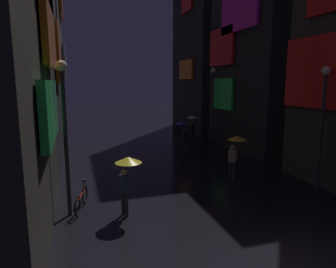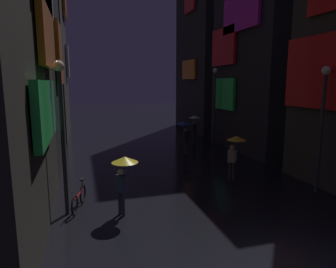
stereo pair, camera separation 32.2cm
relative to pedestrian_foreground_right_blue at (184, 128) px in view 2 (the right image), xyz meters
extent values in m
cube|color=#26E54C|center=(-7.28, -8.73, 2.11)|extent=(0.20, 4.01, 1.72)
cube|color=orange|center=(-7.28, -6.88, 4.70)|extent=(0.20, 3.65, 2.63)
cube|color=orange|center=(-7.28, -0.71, 4.39)|extent=(0.20, 2.78, 3.12)
cube|color=white|center=(-7.28, 10.84, 4.76)|extent=(0.20, 2.11, 2.81)
cube|color=orange|center=(-7.28, 11.14, 9.83)|extent=(0.20, 4.02, 2.57)
cube|color=red|center=(3.42, -7.60, 3.34)|extent=(0.20, 4.32, 3.07)
cube|color=#232328|center=(5.57, -0.03, 5.54)|extent=(4.00, 7.47, 14.41)
cube|color=#26E54C|center=(3.42, 1.29, 2.11)|extent=(0.20, 2.93, 2.17)
cube|color=red|center=(3.42, 1.63, 5.35)|extent=(0.20, 3.34, 2.54)
cube|color=#F226D8|center=(3.42, -0.55, 7.19)|extent=(0.20, 4.21, 2.25)
cube|color=#232328|center=(5.57, 9.11, 9.95)|extent=(4.00, 7.75, 23.23)
cube|color=orange|center=(3.42, 8.58, 4.06)|extent=(0.20, 3.21, 1.73)
cube|color=red|center=(3.42, 8.53, 9.96)|extent=(0.20, 2.44, 1.68)
cylinder|color=#38332D|center=(0.07, -0.20, -1.24)|extent=(0.12, 0.12, 0.85)
cylinder|color=#38332D|center=(0.04, -0.02, -1.24)|extent=(0.12, 0.12, 0.85)
cube|color=black|center=(0.06, -0.11, -0.52)|extent=(0.28, 0.37, 0.60)
sphere|color=#9E7051|center=(0.06, -0.11, -0.11)|extent=(0.22, 0.22, 0.22)
cylinder|color=black|center=(-0.03, 0.05, -0.47)|extent=(0.09, 0.09, 0.50)
cylinder|color=slate|center=(-0.03, 0.05, -0.13)|extent=(0.02, 0.02, 0.77)
cone|color=#263FB2|center=(-0.03, 0.05, 0.35)|extent=(0.90, 0.90, 0.20)
cylinder|color=#38332D|center=(0.36, -5.58, -1.24)|extent=(0.12, 0.12, 0.85)
cylinder|color=#38332D|center=(0.49, -5.71, -1.24)|extent=(0.12, 0.12, 0.85)
cube|color=gray|center=(0.43, -5.64, -0.52)|extent=(0.40, 0.40, 0.60)
sphere|color=tan|center=(0.43, -5.64, -0.11)|extent=(0.22, 0.22, 0.22)
cylinder|color=gray|center=(0.59, -5.74, -0.47)|extent=(0.09, 0.09, 0.50)
cylinder|color=slate|center=(0.59, -5.74, -0.13)|extent=(0.02, 0.02, 0.77)
cone|color=yellow|center=(0.59, -5.74, 0.35)|extent=(0.90, 0.90, 0.20)
cylinder|color=#2D2D38|center=(-5.14, -8.01, -1.24)|extent=(0.12, 0.12, 0.85)
cylinder|color=#2D2D38|center=(-5.05, -8.16, -1.24)|extent=(0.12, 0.12, 0.85)
cube|color=#333859|center=(-5.10, -8.08, -0.52)|extent=(0.36, 0.40, 0.60)
sphere|color=beige|center=(-5.10, -8.08, -0.11)|extent=(0.22, 0.22, 0.22)
cylinder|color=#333859|center=(-4.96, -8.21, -0.47)|extent=(0.09, 0.09, 0.50)
cylinder|color=slate|center=(-4.96, -8.21, -0.13)|extent=(0.02, 0.02, 0.77)
cone|color=yellow|center=(-4.96, -8.21, 0.35)|extent=(0.90, 0.90, 0.20)
cylinder|color=#38332D|center=(1.70, 2.78, -1.24)|extent=(0.12, 0.12, 0.85)
cylinder|color=#38332D|center=(1.84, 2.90, -1.24)|extent=(0.12, 0.12, 0.85)
cube|color=black|center=(1.77, 2.84, -0.52)|extent=(0.40, 0.39, 0.60)
sphere|color=#9E7051|center=(1.77, 2.84, -0.11)|extent=(0.22, 0.22, 0.22)
cylinder|color=black|center=(1.87, 2.99, -0.47)|extent=(0.09, 0.09, 0.50)
cylinder|color=slate|center=(1.87, 2.99, -0.13)|extent=(0.02, 0.02, 0.77)
cone|color=silver|center=(1.87, 2.99, 0.35)|extent=(0.90, 0.90, 0.20)
torus|color=black|center=(-6.67, -7.65, -1.31)|extent=(0.24, 0.71, 0.72)
torus|color=black|center=(-6.39, -6.59, -1.31)|extent=(0.24, 0.71, 0.72)
cylinder|color=red|center=(-6.53, -7.12, -1.13)|extent=(0.30, 0.98, 0.05)
cylinder|color=red|center=(-6.39, -6.59, -0.96)|extent=(0.04, 0.04, 0.40)
cube|color=black|center=(-6.39, -6.59, -0.74)|extent=(0.18, 0.26, 0.06)
cylinder|color=black|center=(-6.67, -7.65, -0.76)|extent=(0.14, 0.44, 0.03)
cylinder|color=#2D2D33|center=(3.07, 2.11, 0.94)|extent=(0.14, 0.14, 5.23)
sphere|color=#F9EFCC|center=(3.07, 2.11, 3.74)|extent=(0.36, 0.36, 0.36)
cylinder|color=#2D2D33|center=(-6.93, -7.47, 0.79)|extent=(0.14, 0.14, 4.92)
sphere|color=#F9EFCC|center=(-6.93, -7.47, 3.43)|extent=(0.36, 0.36, 0.36)
cylinder|color=#2D2D33|center=(3.07, -8.14, 0.76)|extent=(0.14, 0.14, 4.86)
sphere|color=#F9EFCC|center=(3.07, -8.14, 3.37)|extent=(0.36, 0.36, 0.36)
camera|label=1|loc=(-6.58, -17.88, 2.91)|focal=32.00mm
camera|label=2|loc=(-6.28, -17.98, 2.91)|focal=32.00mm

